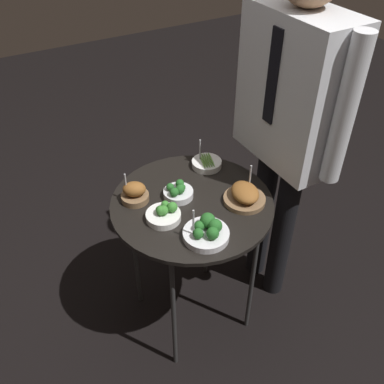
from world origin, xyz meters
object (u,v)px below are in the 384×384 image
at_px(bowl_broccoli_mid_left, 207,231).
at_px(waiter_figure, 291,107).
at_px(bowl_roast_front_center, 135,193).
at_px(bowl_broccoli_front_right, 164,214).
at_px(bowl_asparagus_mid_right, 207,163).
at_px(bowl_roast_center, 245,195).
at_px(bowl_broccoli_far_rim, 178,192).
at_px(serving_cart, 192,212).

xyz_separation_m(bowl_broccoli_mid_left, waiter_figure, (-0.21, 0.51, 0.27)).
relative_size(bowl_roast_front_center, bowl_broccoli_front_right, 0.96).
bearing_deg(bowl_asparagus_mid_right, bowl_roast_center, 1.54).
relative_size(bowl_roast_center, bowl_roast_front_center, 1.30).
distance_m(bowl_broccoli_far_rim, bowl_roast_front_center, 0.18).
distance_m(bowl_roast_center, waiter_figure, 0.40).
xyz_separation_m(bowl_broccoli_mid_left, bowl_roast_front_center, (-0.32, -0.14, 0.01)).
distance_m(bowl_asparagus_mid_right, bowl_broccoli_front_right, 0.39).
xyz_separation_m(bowl_broccoli_front_right, waiter_figure, (-0.04, 0.60, 0.28)).
relative_size(serving_cart, waiter_figure, 0.45).
bearing_deg(serving_cart, waiter_figure, 90.94).
relative_size(bowl_broccoli_mid_left, bowl_broccoli_front_right, 1.27).
distance_m(bowl_broccoli_far_rim, bowl_broccoli_front_right, 0.14).
distance_m(bowl_roast_center, bowl_broccoli_mid_left, 0.26).
relative_size(bowl_broccoli_far_rim, bowl_roast_front_center, 0.94).
distance_m(serving_cart, bowl_broccoli_mid_left, 0.23).
bearing_deg(bowl_roast_center, bowl_broccoli_front_right, -101.65).
distance_m(bowl_broccoli_far_rim, waiter_figure, 0.57).
bearing_deg(bowl_roast_front_center, serving_cart, 58.18).
height_order(bowl_roast_front_center, waiter_figure, waiter_figure).
height_order(bowl_roast_center, bowl_asparagus_mid_right, bowl_roast_center).
distance_m(bowl_roast_center, bowl_roast_front_center, 0.44).
xyz_separation_m(bowl_asparagus_mid_right, waiter_figure, (0.17, 0.28, 0.28)).
xyz_separation_m(bowl_broccoli_mid_left, bowl_asparagus_mid_right, (-0.38, 0.23, -0.01)).
bearing_deg(bowl_broccoli_far_rim, bowl_broccoli_front_right, -50.44).
height_order(bowl_broccoli_mid_left, bowl_asparagus_mid_right, bowl_broccoli_mid_left).
relative_size(serving_cart, bowl_roast_center, 4.37).
height_order(bowl_roast_center, bowl_broccoli_mid_left, bowl_roast_center).
xyz_separation_m(bowl_broccoli_far_rim, waiter_figure, (0.05, 0.50, 0.28)).
xyz_separation_m(bowl_roast_front_center, bowl_broccoli_front_right, (0.16, 0.05, -0.01)).
bearing_deg(bowl_roast_front_center, bowl_asparagus_mid_right, 99.01).
xyz_separation_m(bowl_roast_center, bowl_roast_front_center, (-0.22, -0.38, 0.00)).
distance_m(serving_cart, bowl_broccoli_far_rim, 0.10).
bearing_deg(bowl_roast_center, bowl_roast_front_center, -120.55).
height_order(bowl_asparagus_mid_right, bowl_broccoli_front_right, bowl_asparagus_mid_right).
distance_m(bowl_roast_center, bowl_broccoli_front_right, 0.34).
height_order(bowl_broccoli_mid_left, waiter_figure, waiter_figure).
height_order(bowl_broccoli_far_rim, bowl_roast_center, bowl_roast_center).
relative_size(bowl_roast_center, bowl_asparagus_mid_right, 1.28).
bearing_deg(serving_cart, bowl_broccoli_front_right, -76.15).
bearing_deg(bowl_roast_front_center, bowl_broccoli_far_rim, 67.45).
height_order(bowl_asparagus_mid_right, waiter_figure, waiter_figure).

